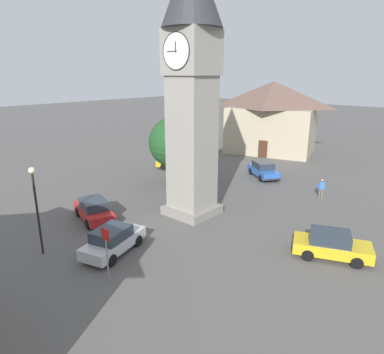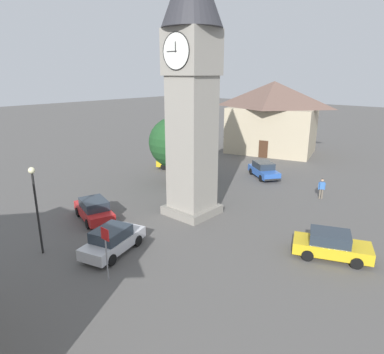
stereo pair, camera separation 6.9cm
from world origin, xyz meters
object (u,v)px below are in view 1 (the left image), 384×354
at_px(clock_tower, 192,65).
at_px(car_white_side, 94,210).
at_px(building_shop_left, 272,117).
at_px(lamp_post, 35,197).
at_px(road_sign, 106,246).
at_px(car_black_far, 113,240).
at_px(pedestrian, 321,187).
at_px(tree, 174,143).
at_px(car_blue_kerb, 176,162).
at_px(car_silver_kerb, 331,245).
at_px(car_red_corner, 263,170).

height_order(clock_tower, car_white_side, clock_tower).
distance_m(building_shop_left, lamp_post, 32.50).
bearing_deg(lamp_post, road_sign, -170.25).
bearing_deg(clock_tower, car_black_far, 93.51).
bearing_deg(pedestrian, tree, 22.37).
relative_size(pedestrian, tree, 0.28).
distance_m(car_blue_kerb, car_white_side, 14.60).
xyz_separation_m(car_silver_kerb, car_red_corner, (10.75, -11.20, 0.00)).
bearing_deg(car_silver_kerb, tree, -14.26).
distance_m(clock_tower, car_black_far, 12.09).
bearing_deg(clock_tower, car_silver_kerb, -178.16).
bearing_deg(car_blue_kerb, pedestrian, -176.03).
bearing_deg(pedestrian, car_blue_kerb, 3.97).
relative_size(pedestrian, lamp_post, 0.33).
relative_size(car_blue_kerb, car_white_side, 1.00).
bearing_deg(car_silver_kerb, car_red_corner, -46.18).
relative_size(car_silver_kerb, pedestrian, 2.64).
xyz_separation_m(car_silver_kerb, tree, (16.03, -4.08, 3.07)).
xyz_separation_m(car_red_corner, car_white_side, (3.56, 16.94, 0.00)).
bearing_deg(lamp_post, tree, -76.23).
xyz_separation_m(car_blue_kerb, lamp_post, (-7.01, 18.29, 2.63)).
distance_m(car_silver_kerb, building_shop_left, 27.40).
distance_m(tree, road_sign, 16.19).
relative_size(car_silver_kerb, car_black_far, 1.01).
bearing_deg(car_red_corner, building_shop_left, -63.91).
distance_m(clock_tower, car_red_corner, 15.03).
bearing_deg(building_shop_left, tree, 89.89).
distance_m(car_silver_kerb, lamp_post, 16.45).
relative_size(car_silver_kerb, road_sign, 1.59).
distance_m(car_blue_kerb, building_shop_left, 14.93).
xyz_separation_m(car_silver_kerb, lamp_post, (12.49, 10.38, 2.63)).
bearing_deg(car_black_far, car_silver_kerb, -141.33).
bearing_deg(car_silver_kerb, car_black_far, 38.67).
bearing_deg(lamp_post, car_red_corner, -94.61).
relative_size(car_black_far, lamp_post, 0.87).
bearing_deg(road_sign, lamp_post, 9.75).
bearing_deg(car_white_side, tree, -80.08).
bearing_deg(car_silver_kerb, lamp_post, 39.71).
distance_m(clock_tower, car_white_side, 11.85).
bearing_deg(pedestrian, lamp_post, 66.61).
height_order(clock_tower, car_red_corner, clock_tower).
height_order(building_shop_left, road_sign, building_shop_left).
bearing_deg(building_shop_left, lamp_post, 96.20).
relative_size(car_silver_kerb, car_white_side, 1.01).
distance_m(car_red_corner, car_black_far, 18.88).
bearing_deg(car_blue_kerb, clock_tower, 139.14).
relative_size(car_silver_kerb, lamp_post, 0.88).
xyz_separation_m(car_white_side, tree, (1.72, -9.81, 3.07)).
bearing_deg(clock_tower, tree, -36.02).
height_order(car_white_side, pedestrian, pedestrian).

